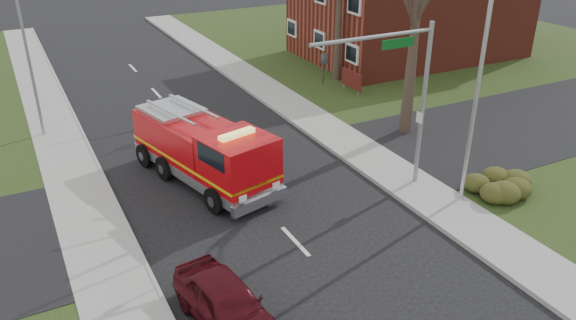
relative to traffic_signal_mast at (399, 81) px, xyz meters
name	(u,v)px	position (x,y,z in m)	size (l,w,h in m)	color
ground	(295,241)	(-5.21, -1.50, -4.71)	(120.00, 120.00, 0.00)	black
sidewalk_right	(433,199)	(0.99, -1.50, -4.63)	(2.40, 80.00, 0.15)	gray
sidewalk_left	(117,292)	(-11.41, -1.50, -4.63)	(2.40, 80.00, 0.15)	gray
brick_building	(410,5)	(13.79, 16.50, -1.05)	(15.40, 10.40, 7.25)	maroon
health_center_sign	(352,80)	(5.29, 11.00, -3.83)	(0.12, 2.00, 1.40)	#551713
hedge_corner	(505,183)	(3.79, -2.50, -4.13)	(2.80, 2.00, 0.90)	#2D3312
traffic_signal_mast	(399,81)	(0.00, 0.00, 0.00)	(5.29, 0.18, 6.80)	gray
streetlight_pole	(476,92)	(1.93, -2.00, -0.16)	(1.48, 0.16, 8.40)	#B7BABF
utility_pole_far	(31,69)	(-12.01, 12.50, -1.21)	(0.14, 0.14, 7.00)	gray
fire_engine	(205,152)	(-6.40, 4.30, -3.36)	(4.30, 7.78, 2.98)	#BC080D
parked_car_maroon	(227,305)	(-8.89, -4.33, -3.98)	(1.72, 4.26, 1.45)	#440A11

